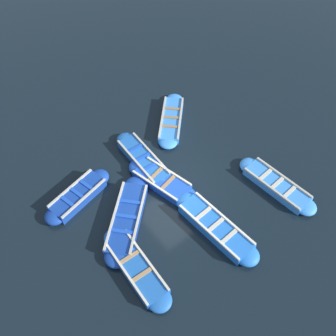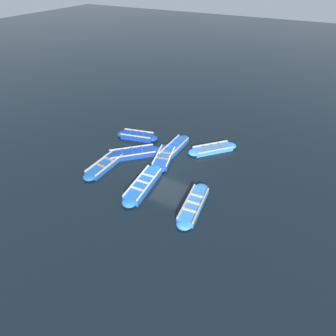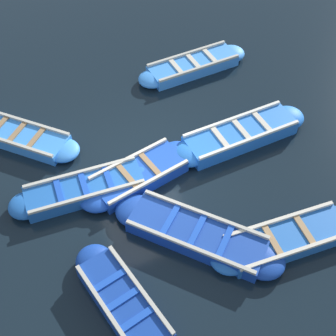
{
  "view_description": "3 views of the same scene",
  "coord_description": "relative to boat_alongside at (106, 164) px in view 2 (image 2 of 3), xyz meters",
  "views": [
    {
      "loc": [
        -7.23,
        6.0,
        12.82
      ],
      "look_at": [
        0.41,
        -0.06,
        0.53
      ],
      "focal_mm": 42.0,
      "sensor_mm": 36.0,
      "label": 1
    },
    {
      "loc": [
        -11.94,
        -6.42,
        10.33
      ],
      "look_at": [
        -0.95,
        -0.58,
        0.49
      ],
      "focal_mm": 28.0,
      "sensor_mm": 36.0,
      "label": 2
    },
    {
      "loc": [
        2.42,
        7.4,
        8.94
      ],
      "look_at": [
        -0.35,
        0.72,
        0.53
      ],
      "focal_mm": 50.0,
      "sensor_mm": 36.0,
      "label": 3
    }
  ],
  "objects": [
    {
      "name": "boat_inner_gap",
      "position": [
        3.72,
        -3.03,
        0.02
      ],
      "size": [
        3.64,
        0.98,
        0.4
      ],
      "color": "#1E59AD",
      "rests_on": "ground"
    },
    {
      "name": "boat_far_corner",
      "position": [
        3.8,
        0.07,
        0.04
      ],
      "size": [
        1.49,
        3.23,
        0.45
      ],
      "color": "navy",
      "rests_on": "ground"
    },
    {
      "name": "boat_alongside",
      "position": [
        0.0,
        0.0,
        0.0
      ],
      "size": [
        3.68,
        1.05,
        0.37
      ],
      "color": "#1E59AD",
      "rests_on": "ground"
    },
    {
      "name": "boat_drifting",
      "position": [
        -0.55,
        -3.19,
        0.05
      ],
      "size": [
        3.96,
        1.13,
        0.46
      ],
      "color": "blue",
      "rests_on": "ground"
    },
    {
      "name": "boat_bow_out",
      "position": [
        -0.64,
        -6.4,
        0.01
      ],
      "size": [
        3.65,
        1.11,
        0.39
      ],
      "color": "#3884E0",
      "rests_on": "ground"
    },
    {
      "name": "boat_centre",
      "position": [
        1.79,
        -0.85,
        0.02
      ],
      "size": [
        3.37,
        3.57,
        0.4
      ],
      "color": "navy",
      "rests_on": "ground"
    },
    {
      "name": "boat_outer_left",
      "position": [
        2.37,
        -2.95,
        0.01
      ],
      "size": [
        3.37,
        1.62,
        0.4
      ],
      "color": "#1947B7",
      "rests_on": "ground"
    },
    {
      "name": "ground_plane",
      "position": [
        2.1,
        -3.32,
        -0.15
      ],
      "size": [
        120.0,
        120.0,
        0.0
      ],
      "primitive_type": "plane",
      "color": "black"
    },
    {
      "name": "boat_mid_row",
      "position": [
        4.85,
        -5.43,
        0.0
      ],
      "size": [
        3.11,
        3.08,
        0.37
      ],
      "color": "#3884E0",
      "rests_on": "ground"
    }
  ]
}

